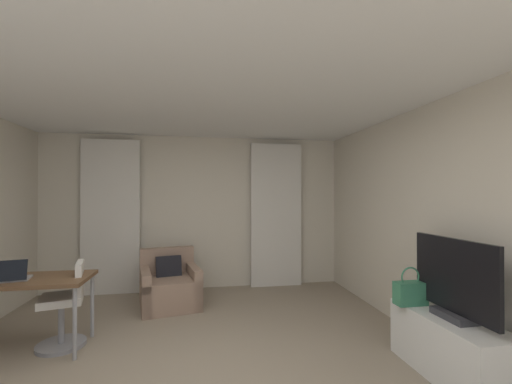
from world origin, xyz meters
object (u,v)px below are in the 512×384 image
(laptop, at_px, (10,276))
(handbag_primary, at_px, (410,292))
(armchair, at_px, (169,287))
(tv_flatscreen, at_px, (454,281))
(tv_console, at_px, (450,347))
(desk_chair, at_px, (66,309))
(desk, at_px, (21,285))

(laptop, xyz_separation_m, handbag_primary, (3.89, -0.72, -0.14))
(armchair, relative_size, tv_flatscreen, 1.04)
(handbag_primary, bearing_deg, armchair, 141.37)
(armchair, xyz_separation_m, tv_console, (2.60, -2.32, -0.01))
(desk_chair, height_order, tv_flatscreen, tv_flatscreen)
(desk, bearing_deg, handbag_primary, -11.89)
(desk_chair, bearing_deg, tv_flatscreen, -19.53)
(handbag_primary, bearing_deg, desk, 168.11)
(desk_chair, height_order, tv_console, desk_chair)
(laptop, relative_size, tv_console, 0.33)
(tv_flatscreen, relative_size, handbag_primary, 2.50)
(desk, relative_size, desk_chair, 1.48)
(armchair, relative_size, laptop, 2.64)
(armchair, xyz_separation_m, desk_chair, (-0.97, -1.09, 0.12))
(laptop, height_order, tv_flatscreen, tv_flatscreen)
(armchair, height_order, tv_console, armchair)
(tv_console, bearing_deg, laptop, 165.14)
(armchair, distance_m, tv_console, 3.48)
(tv_flatscreen, distance_m, handbag_primary, 0.46)
(desk, distance_m, laptop, 0.15)
(armchair, height_order, handbag_primary, handbag_primary)
(armchair, distance_m, handbag_primary, 3.17)
(armchair, bearing_deg, handbag_primary, -38.63)
(tv_flatscreen, bearing_deg, tv_console, 90.00)
(laptop, xyz_separation_m, tv_console, (4.03, -1.07, -0.53))
(armchair, bearing_deg, tv_console, -41.67)
(desk_chair, bearing_deg, desk, -170.36)
(tv_console, xyz_separation_m, handbag_primary, (-0.14, 0.35, 0.39))
(tv_console, bearing_deg, handbag_primary, 111.84)
(desk_chair, relative_size, laptop, 2.43)
(desk, height_order, handbag_primary, handbag_primary)
(desk_chair, relative_size, handbag_primary, 2.39)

